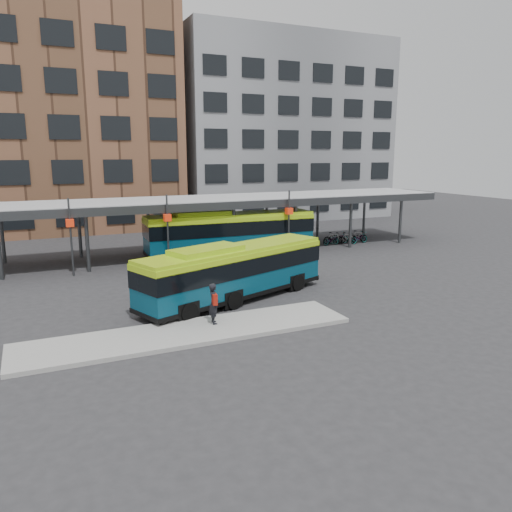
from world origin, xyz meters
The scene contains 9 objects.
ground centered at (0.00, 0.00, 0.00)m, with size 120.00×120.00×0.00m, color #28282B.
boarding_island centered at (-5.50, -3.00, 0.09)m, with size 14.00×3.00×0.18m, color gray.
canopy centered at (-0.06, 12.87, 3.91)m, with size 40.00×6.53×4.80m.
building_brick centered at (-10.00, 32.00, 11.00)m, with size 26.00×14.00×22.00m, color brown.
building_grey centered at (16.00, 32.00, 10.00)m, with size 24.00×14.00×20.00m, color slate.
bus_front centered at (-1.89, 0.84, 1.57)m, with size 11.04×5.95×3.01m.
bus_rear centered at (2.07, 11.45, 1.78)m, with size 12.47×3.14×3.41m.
pedestrian centered at (-4.22, -2.58, 1.09)m, with size 0.49×0.70×1.79m.
bike_rack centered at (12.61, 12.09, 0.48)m, with size 4.55×1.62×1.01m.
Camera 1 is at (-11.12, -22.16, 7.50)m, focal length 35.00 mm.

